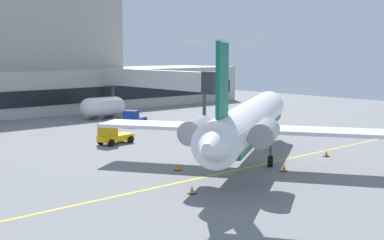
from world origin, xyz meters
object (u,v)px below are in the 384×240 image
Objects in this scene: regional_jet at (248,122)px; baggage_tug at (112,135)px; marshaller at (272,130)px; fuel_tank at (103,107)px; pushback_tractor at (133,118)px.

regional_jet is 15.40m from baggage_tug.
regional_jet is at bearing -78.81° from baggage_tug.
fuel_tank is at bearing 97.51° from marshaller.
baggage_tug reaches higher than pushback_tractor.
regional_jet reaches higher than marshaller.
baggage_tug is at bearing -135.20° from pushback_tractor.
pushback_tractor is 1.87× the size of marshaller.
pushback_tractor is (6.47, 24.27, -2.56)m from regional_jet.
baggage_tug is (-2.95, 14.91, -2.47)m from regional_jet.
fuel_tank reaches higher than marshaller.
regional_jet is at bearing -104.93° from pushback_tractor.
baggage_tug is 16.30m from marshaller.
marshaller is at bearing -82.49° from fuel_tank.
regional_jet reaches higher than fuel_tank.
marshaller is (4.43, -17.94, 0.13)m from pushback_tractor.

